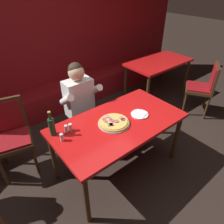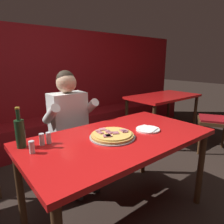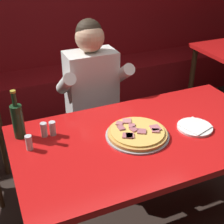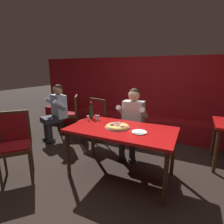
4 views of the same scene
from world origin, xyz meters
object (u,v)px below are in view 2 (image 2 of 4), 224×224
Objects in this scene: plate_white_paper at (148,129)px; diner_seated_blue_shirt at (72,125)px; pizza at (112,135)px; shaker_oregano at (49,138)px; main_dining_table at (119,145)px; beer_bottle at (20,133)px; dining_chair_near_right at (221,116)px; shaker_red_pepper_flakes at (32,148)px; background_dining_table at (163,101)px; shaker_parmesan at (42,140)px.

plate_white_paper is 0.82m from diner_seated_blue_shirt.
shaker_oregano reaches higher than pizza.
main_dining_table is 0.56m from shaker_oregano.
pizza is 1.26× the size of beer_bottle.
pizza is at bearing -24.92° from shaker_oregano.
shaker_oregano is 0.09× the size of dining_chair_near_right.
shaker_red_pepper_flakes is 2.72m from dining_chair_near_right.
plate_white_paper is 1.95m from background_dining_table.
beer_bottle is at bearing 158.51° from shaker_parmesan.
main_dining_table and background_dining_table have the same top height.
shaker_red_pepper_flakes is (-0.66, 0.12, 0.12)m from main_dining_table.
plate_white_paper is at bearing -63.59° from diner_seated_blue_shirt.
background_dining_table is at bearing 9.50° from diner_seated_blue_shirt.
pizza is 2.13m from dining_chair_near_right.
plate_white_paper is at bearing -176.57° from dining_chair_near_right.
pizza is 0.38× the size of dining_chair_near_right.
shaker_parmesan is at bearing -21.49° from beer_bottle.
shaker_parmesan is (-0.56, 0.22, 0.12)m from main_dining_table.
dining_chair_near_right is 0.97m from background_dining_table.
plate_white_paper reaches higher than background_dining_table.
pizza is at bearing 173.82° from main_dining_table.
diner_seated_blue_shirt is at bearing 33.53° from beer_bottle.
shaker_red_pepper_flakes is at bearing -79.56° from beer_bottle.
dining_chair_near_right reaches higher than shaker_oregano.
shaker_oregano is (0.05, -0.01, 0.00)m from shaker_parmesan.
plate_white_paper is at bearing -18.40° from beer_bottle.
shaker_red_pepper_flakes is at bearing 178.47° from dining_chair_near_right.
pizza is 0.53m from shaker_parmesan.
shaker_oregano is (-0.51, 0.21, 0.12)m from main_dining_table.
diner_seated_blue_shirt is at bearing 43.31° from shaker_red_pepper_flakes.
beer_bottle is at bearing 161.60° from plate_white_paper.
main_dining_table is at bearing -10.59° from shaker_red_pepper_flakes.
background_dining_table is at bearing 18.12° from shaker_oregano.
diner_seated_blue_shirt is at bearing 46.79° from shaker_oregano.
pizza is at bearing -22.95° from beer_bottle.
shaker_oregano reaches higher than background_dining_table.
plate_white_paper is at bearing -9.89° from pizza.
background_dining_table is at bearing 17.66° from shaker_parmesan.
beer_bottle reaches higher than pizza.
beer_bottle is at bearing 162.20° from shaker_oregano.
dining_chair_near_right is at bearing -82.59° from background_dining_table.
shaker_parmesan reaches higher than background_dining_table.
main_dining_table is 2.05m from dining_chair_near_right.
dining_chair_near_right is (2.73, -0.22, -0.31)m from beer_bottle.
plate_white_paper is at bearing -18.53° from shaker_oregano.
main_dining_table is at bearing -152.34° from background_dining_table.
shaker_parmesan is (-0.49, 0.21, 0.02)m from pizza.
diner_seated_blue_shirt is 1.33× the size of dining_chair_near_right.
diner_seated_blue_shirt is (0.61, 0.40, -0.17)m from beer_bottle.
background_dining_table is at bearing 26.68° from pizza.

